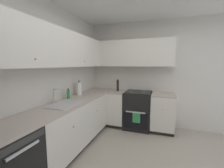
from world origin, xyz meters
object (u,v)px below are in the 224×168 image
(oven_range, at_px, (138,110))
(paper_towel_roll, at_px, (79,89))
(soap_bottle, at_px, (68,94))
(oil_bottle, at_px, (118,86))

(oven_range, distance_m, paper_towel_roll, 1.51)
(oven_range, bearing_deg, soap_bottle, 133.42)
(soap_bottle, xyz_separation_m, paper_towel_roll, (0.36, -0.02, 0.05))
(soap_bottle, height_order, paper_towel_roll, paper_towel_roll)
(paper_towel_roll, distance_m, oil_bottle, 0.99)
(oven_range, bearing_deg, paper_towel_roll, 123.09)
(paper_towel_roll, xyz_separation_m, oil_bottle, (0.74, -0.66, 0.00))
(oven_range, height_order, soap_bottle, soap_bottle)
(oven_range, xyz_separation_m, oil_bottle, (-0.02, 0.52, 0.58))
(oven_range, relative_size, soap_bottle, 5.31)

